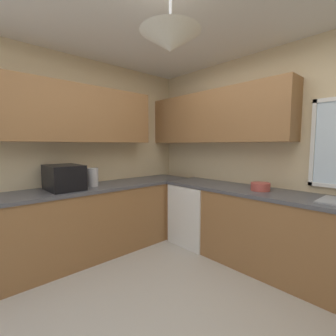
{
  "coord_description": "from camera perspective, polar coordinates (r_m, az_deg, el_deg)",
  "views": [
    {
      "loc": [
        1.28,
        -1.2,
        1.41
      ],
      "look_at": [
        -0.7,
        0.62,
        1.15
      ],
      "focal_mm": 25.22,
      "sensor_mm": 36.0,
      "label": 1
    }
  ],
  "objects": [
    {
      "name": "dishwasher",
      "position": [
        3.51,
        7.02,
        -10.88
      ],
      "size": [
        0.6,
        0.6,
        0.85
      ],
      "primitive_type": "cube",
      "color": "white",
      "rests_on": "ground_plane"
    },
    {
      "name": "room_shell",
      "position": [
        2.37,
        3.31,
        13.47
      ],
      "size": [
        3.85,
        3.53,
        2.63
      ],
      "color": "beige",
      "rests_on": "ground_plane"
    },
    {
      "name": "microwave",
      "position": [
        3.02,
        -23.85,
        -2.09
      ],
      "size": [
        0.48,
        0.36,
        0.29
      ],
      "primitive_type": "cube",
      "color": "black",
      "rests_on": "counter_run_left"
    },
    {
      "name": "ground_plane",
      "position": [
        2.25,
        0.49,
        -33.29
      ],
      "size": [
        8.21,
        8.21,
        0.0
      ],
      "primitive_type": "plane",
      "color": "#B7B2A8"
    },
    {
      "name": "counter_run_back",
      "position": [
        2.97,
        24.37,
        -13.95
      ],
      "size": [
        2.94,
        0.65,
        0.89
      ],
      "color": "olive",
      "rests_on": "ground_plane"
    },
    {
      "name": "bowl",
      "position": [
        2.92,
        21.43,
        -4.22
      ],
      "size": [
        0.21,
        0.21,
        0.09
      ],
      "primitive_type": "cylinder",
      "color": "#B74C42",
      "rests_on": "counter_run_back"
    },
    {
      "name": "kettle",
      "position": [
        3.13,
        -17.69,
        -2.15
      ],
      "size": [
        0.13,
        0.13,
        0.23
      ],
      "primitive_type": "cylinder",
      "color": "#B7B7BC",
      "rests_on": "counter_run_left"
    },
    {
      "name": "counter_run_left",
      "position": [
        3.23,
        -19.1,
        -12.17
      ],
      "size": [
        0.65,
        3.14,
        0.89
      ],
      "color": "olive",
      "rests_on": "ground_plane"
    }
  ]
}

